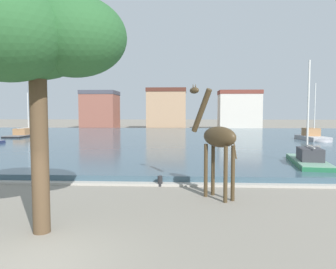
{
  "coord_description": "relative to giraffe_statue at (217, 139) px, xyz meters",
  "views": [
    {
      "loc": [
        3.53,
        -7.29,
        3.58
      ],
      "look_at": [
        2.46,
        12.51,
        2.2
      ],
      "focal_mm": 34.65,
      "sensor_mm": 36.0,
      "label": 1
    }
  ],
  "objects": [
    {
      "name": "quay_edge_coping",
      "position": [
        -4.82,
        2.16,
        -2.41
      ],
      "size": [
        90.53,
        0.5,
        0.12
      ],
      "primitive_type": "cube",
      "color": "#ADA89E",
      "rests_on": "ground"
    },
    {
      "name": "townhouse_narrow_midrow",
      "position": [
        9.66,
        53.6,
        1.52
      ],
      "size": [
        8.45,
        5.61,
        7.95
      ],
      "color": "beige",
      "rests_on": "ground"
    },
    {
      "name": "sailboat_black",
      "position": [
        -22.57,
        29.28,
        -2.0
      ],
      "size": [
        2.37,
        9.61,
        6.2
      ],
      "color": "black",
      "rests_on": "ground"
    },
    {
      "name": "mooring_bollard",
      "position": [
        -2.51,
        2.01,
        -2.22
      ],
      "size": [
        0.24,
        0.24,
        0.5
      ],
      "primitive_type": "cylinder",
      "color": "#232326",
      "rests_on": "ground"
    },
    {
      "name": "townhouse_corner_house",
      "position": [
        -19.5,
        55.03,
        1.57
      ],
      "size": [
        7.24,
        7.24,
        8.05
      ],
      "color": "#8E5142",
      "rests_on": "ground"
    },
    {
      "name": "shade_tree",
      "position": [
        -5.55,
        -4.26,
        3.17
      ],
      "size": [
        4.65,
        4.52,
        6.91
      ],
      "color": "brown",
      "rests_on": "ground"
    },
    {
      "name": "ground_plane",
      "position": [
        -4.82,
        -6.1,
        -2.47
      ],
      "size": [
        300.0,
        300.0,
        0.0
      ],
      "primitive_type": "plane",
      "color": "gray"
    },
    {
      "name": "sailboat_green",
      "position": [
        6.25,
        7.02,
        -1.98
      ],
      "size": [
        2.57,
        6.51,
        6.74
      ],
      "color": "#236B42",
      "rests_on": "ground"
    },
    {
      "name": "sailboat_grey",
      "position": [
        13.14,
        23.73,
        -1.88
      ],
      "size": [
        2.41,
        5.94,
        6.78
      ],
      "color": "#939399",
      "rests_on": "ground"
    },
    {
      "name": "harbor_water",
      "position": [
        -4.82,
        26.9,
        -2.27
      ],
      "size": [
        90.53,
        48.99,
        0.4
      ],
      "primitive_type": "cube",
      "color": "#3D5666",
      "rests_on": "ground"
    },
    {
      "name": "townhouse_end_terrace",
      "position": [
        -5.26,
        55.22,
        1.8
      ],
      "size": [
        8.14,
        7.43,
        8.51
      ],
      "color": "tan",
      "rests_on": "ground"
    },
    {
      "name": "giraffe_statue",
      "position": [
        0.0,
        0.0,
        0.0
      ],
      "size": [
        2.09,
        2.37,
        4.84
      ],
      "color": "#42331E",
      "rests_on": "ground"
    }
  ]
}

